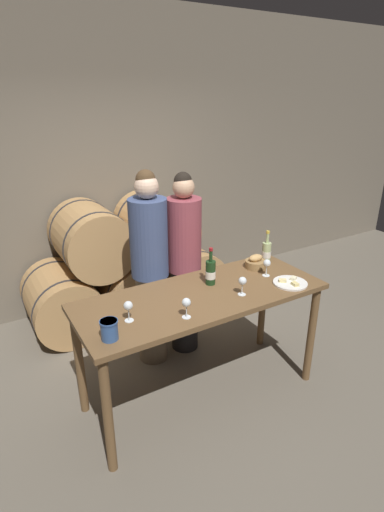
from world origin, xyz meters
TOP-DOWN VIEW (x-y plane):
  - ground_plane at (0.00, 0.00)m, footprint 10.00×10.00m
  - stone_wall_back at (0.00, 2.06)m, footprint 10.00×0.12m
  - barrel_stack at (-0.00, 1.53)m, footprint 2.13×0.82m
  - tasting_table at (0.00, 0.00)m, footprint 1.88×0.74m
  - person_left at (-0.12, 0.65)m, footprint 0.32×0.32m
  - person_right at (0.22, 0.65)m, footprint 0.31×0.31m
  - wine_bottle_red at (0.14, 0.11)m, footprint 0.08×0.08m
  - wine_bottle_white at (0.80, 0.22)m, footprint 0.08×0.08m
  - blue_crock at (-0.79, -0.21)m, footprint 0.11×0.11m
  - bread_basket at (0.64, 0.17)m, footprint 0.17×0.17m
  - cheese_plate at (0.68, -0.21)m, footprint 0.27×0.27m
  - wine_glass_far_left at (-0.61, -0.08)m, footprint 0.06×0.06m
  - wine_glass_left at (-0.27, -0.23)m, footprint 0.06×0.06m
  - wine_glass_center at (0.24, -0.16)m, footprint 0.06×0.06m
  - wine_glass_right at (0.62, 0.00)m, footprint 0.06×0.06m

SIDE VIEW (x-z plane):
  - ground_plane at x=0.00m, z-range 0.00..0.00m
  - barrel_stack at x=0.00m, z-range -0.07..1.23m
  - tasting_table at x=0.00m, z-range 0.35..1.28m
  - person_right at x=0.22m, z-range 0.03..1.73m
  - person_left at x=-0.12m, z-range 0.03..1.78m
  - cheese_plate at x=0.68m, z-range 0.92..0.96m
  - bread_basket at x=0.64m, z-range 0.91..1.03m
  - blue_crock at x=-0.79m, z-range 0.93..1.06m
  - wine_bottle_white at x=0.80m, z-range 0.88..1.17m
  - wine_bottle_red at x=0.14m, z-range 0.88..1.18m
  - wine_glass_far_left at x=-0.61m, z-range 0.96..1.10m
  - wine_glass_left at x=-0.27m, z-range 0.96..1.10m
  - wine_glass_center at x=0.24m, z-range 0.96..1.10m
  - wine_glass_right at x=0.62m, z-range 0.96..1.10m
  - stone_wall_back at x=0.00m, z-range 0.00..3.20m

